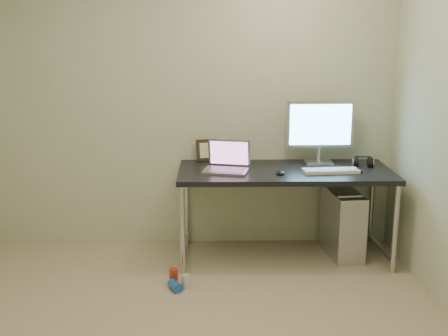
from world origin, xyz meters
TOP-DOWN VIEW (x-y plane):
  - wall_back at (0.00, 1.75)m, footprint 3.50×0.02m
  - desk at (0.79, 1.37)m, footprint 1.71×0.75m
  - tower_computer at (1.28, 1.43)m, footprint 0.29×0.55m
  - cable_a at (1.23, 1.70)m, footprint 0.01×0.16m
  - cable_b at (1.32, 1.68)m, footprint 0.02×0.11m
  - can_red at (-0.09, 0.86)m, footprint 0.08×0.08m
  - can_white at (0.00, 0.78)m, footprint 0.08×0.08m
  - can_blue at (-0.07, 0.76)m, footprint 0.12×0.14m
  - laptop at (0.32, 1.35)m, footprint 0.40×0.35m
  - monitor at (1.10, 1.60)m, footprint 0.56×0.17m
  - keyboard at (1.14, 1.27)m, footprint 0.45×0.18m
  - mouse_right at (1.35, 1.28)m, footprint 0.09×0.12m
  - mouse_left at (0.73, 1.23)m, footprint 0.07×0.11m
  - headphones at (1.44, 1.49)m, footprint 0.17×0.10m
  - picture_frame at (0.18, 1.73)m, footprint 0.24×0.12m
  - webcam at (0.36, 1.62)m, footprint 0.05×0.04m

SIDE VIEW (x-z plane):
  - can_blue at x=-0.07m, z-range 0.00..0.07m
  - can_white at x=0.00m, z-range 0.00..0.11m
  - can_red at x=-0.09m, z-range 0.00..0.12m
  - tower_computer at x=1.28m, z-range -0.02..0.57m
  - cable_b at x=1.32m, z-range 0.02..0.74m
  - cable_a at x=1.23m, z-range 0.06..0.74m
  - desk at x=0.79m, z-range 0.30..1.05m
  - keyboard at x=1.14m, z-range 0.75..0.78m
  - mouse_right at x=1.35m, z-range 0.75..0.79m
  - mouse_left at x=0.73m, z-range 0.75..0.79m
  - headphones at x=1.44m, z-range 0.73..0.83m
  - laptop at x=0.32m, z-range 0.69..0.92m
  - picture_frame at x=0.18m, z-range 0.75..0.94m
  - webcam at x=0.36m, z-range 0.78..0.91m
  - monitor at x=1.10m, z-range 0.79..1.32m
  - wall_back at x=0.00m, z-range 0.00..2.50m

